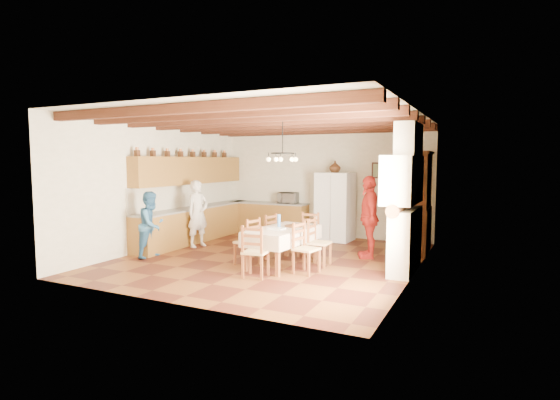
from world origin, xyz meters
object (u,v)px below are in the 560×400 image
(chair_right_near, at_px, (306,248))
(chair_end_near, at_px, (256,251))
(hutch, at_px, (418,202))
(refrigerator, at_px, (335,207))
(person_woman_red, at_px, (369,217))
(chair_left_near, at_px, (247,241))
(person_man, at_px, (198,214))
(chair_right_far, at_px, (319,242))
(dining_table, at_px, (283,232))
(chair_left_far, at_px, (265,235))
(microwave, at_px, (288,198))
(person_woman_blue, at_px, (152,225))
(chair_end_far, at_px, (308,235))

(chair_right_near, relative_size, chair_end_near, 1.00)
(hutch, relative_size, chair_right_near, 2.41)
(refrigerator, distance_m, person_woman_red, 2.13)
(chair_left_near, bearing_deg, person_man, -105.99)
(chair_right_far, bearing_deg, dining_table, 116.41)
(chair_left_far, bearing_deg, microwave, -154.65)
(chair_left_far, bearing_deg, chair_right_far, 92.70)
(chair_end_near, height_order, person_woman_blue, person_woman_blue)
(chair_right_far, distance_m, person_woman_red, 1.40)
(chair_end_near, distance_m, person_woman_red, 2.89)
(hutch, bearing_deg, microwave, 164.33)
(chair_end_near, distance_m, microwave, 4.63)
(chair_left_far, xyz_separation_m, person_man, (-2.03, 0.34, 0.34))
(chair_end_near, bearing_deg, chair_left_far, -74.94)
(hutch, height_order, chair_end_near, hutch)
(refrigerator, xyz_separation_m, dining_table, (-0.05, -3.13, -0.22))
(chair_left_far, relative_size, person_woman_red, 0.54)
(person_woman_red, distance_m, microwave, 3.40)
(chair_right_near, xyz_separation_m, chair_end_far, (-0.53, 1.40, 0.00))
(dining_table, height_order, person_woman_blue, person_woman_blue)
(chair_left_far, bearing_deg, hutch, 134.41)
(chair_left_far, height_order, chair_end_near, same)
(person_woman_blue, bearing_deg, person_woman_red, -69.56)
(refrigerator, xyz_separation_m, chair_end_far, (0.09, -2.10, -0.42))
(chair_left_near, relative_size, chair_end_far, 1.00)
(hutch, height_order, dining_table, hutch)
(chair_left_near, distance_m, chair_left_far, 0.75)
(chair_left_far, distance_m, chair_end_near, 1.65)
(chair_end_near, relative_size, microwave, 1.76)
(refrigerator, bearing_deg, chair_end_near, -87.90)
(chair_left_far, relative_size, chair_right_near, 1.00)
(chair_left_near, xyz_separation_m, chair_right_far, (1.35, 0.57, 0.00))
(hutch, distance_m, person_woman_blue, 5.98)
(chair_right_near, height_order, chair_right_far, same)
(hutch, xyz_separation_m, chair_end_near, (-2.30, -3.49, -0.68))
(chair_right_far, height_order, chair_end_near, same)
(hutch, relative_size, dining_table, 1.28)
(dining_table, distance_m, chair_right_near, 0.79)
(chair_left_near, relative_size, person_woman_red, 0.54)
(chair_right_near, bearing_deg, microwave, 40.51)
(hutch, bearing_deg, chair_end_far, -147.54)
(dining_table, distance_m, person_woman_blue, 2.94)
(chair_right_far, xyz_separation_m, chair_end_far, (-0.53, 0.70, 0.00))
(person_woman_blue, bearing_deg, chair_end_far, -67.18)
(chair_left_near, distance_m, chair_right_far, 1.46)
(chair_right_far, xyz_separation_m, person_woman_blue, (-3.55, -0.90, 0.24))
(chair_end_far, xyz_separation_m, person_man, (-2.84, -0.18, 0.34))
(hutch, distance_m, chair_end_near, 4.23)
(chair_right_far, height_order, microwave, microwave)
(chair_end_far, bearing_deg, hutch, 28.09)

